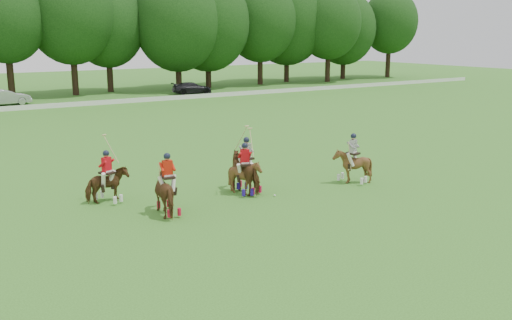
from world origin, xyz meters
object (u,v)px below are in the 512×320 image
car_mid (5,98)px  polo_ball (275,195)px  car_right (192,88)px  polo_stripe_b (352,165)px  polo_red_b (108,184)px  polo_red_c (245,176)px  polo_stripe_a (247,172)px  polo_red_a (168,192)px

car_mid → polo_ball: (4.13, -39.40, -0.70)m
car_right → polo_stripe_b: 41.09m
polo_stripe_b → car_right: bearing=74.0°
car_right → polo_ball: (-15.60, -39.40, -0.61)m
polo_red_b → polo_red_c: polo_red_c is taller
polo_red_b → polo_stripe_b: polo_red_b is taller
car_mid → polo_stripe_b: bearing=-175.5°
polo_red_b → polo_stripe_b: (10.46, -3.02, 0.07)m
car_right → polo_stripe_a: 41.51m
polo_stripe_a → polo_ball: size_ratio=32.96×
polo_stripe_b → polo_ball: 4.32m
polo_red_a → polo_stripe_b: 9.01m
polo_red_b → polo_stripe_a: bearing=-17.2°
car_right → polo_red_c: size_ratio=1.61×
car_right → car_mid: bearing=100.1°
car_mid → polo_stripe_a: size_ratio=1.53×
car_mid → polo_red_c: polo_red_c is taller
polo_red_a → polo_red_b: polo_red_b is taller
polo_red_b → polo_stripe_a: 5.82m
polo_stripe_b → polo_stripe_a: bearing=165.2°
polo_stripe_b → polo_ball: bearing=178.8°
polo_red_a → polo_red_b: bearing=118.2°
car_mid → polo_red_b: 36.53m
polo_ball → polo_red_b: bearing=154.7°
polo_red_b → car_right: bearing=59.1°
car_mid → polo_red_a: size_ratio=1.91×
car_right → polo_red_c: (-16.47, -38.41, 0.15)m
polo_red_c → polo_stripe_a: (0.22, 0.22, 0.09)m
car_mid → polo_red_b: size_ratio=1.67×
polo_red_c → polo_ball: size_ratio=30.86×
polo_red_a → polo_red_c: size_ratio=0.85×
polo_red_b → polo_red_a: bearing=-61.8°
polo_stripe_a → polo_ball: polo_stripe_a is taller
polo_red_b → polo_stripe_b: 10.89m
car_right → polo_stripe_a: size_ratio=1.51×
car_right → polo_ball: car_right is taller
car_right → polo_stripe_b: polo_stripe_b is taller
car_mid → polo_red_b: polo_red_b is taller
polo_red_c → polo_stripe_a: bearing=45.1°
polo_red_a → polo_red_b: (-1.45, 2.71, -0.10)m
polo_red_a → polo_stripe_a: (4.10, 0.99, 0.03)m
polo_stripe_a → polo_stripe_b: (4.90, -1.30, -0.06)m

